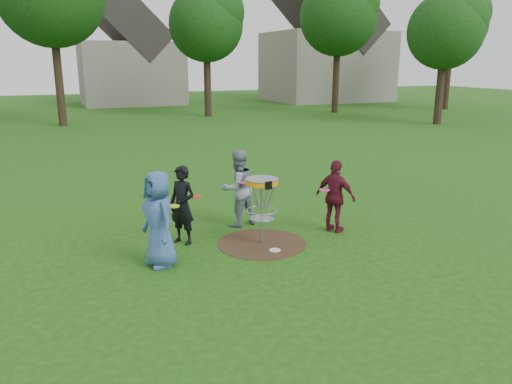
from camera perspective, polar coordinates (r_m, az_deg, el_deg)
name	(u,v)px	position (r m, az deg, el deg)	size (l,w,h in m)	color
ground	(262,243)	(10.09, 0.66, -5.90)	(100.00, 100.00, 0.00)	#19470F
dirt_patch	(262,243)	(10.09, 0.66, -5.88)	(1.80, 1.80, 0.01)	#47331E
player_blue	(159,219)	(8.94, -11.04, -3.06)	(0.85, 0.55, 1.73)	#365996
player_black	(182,205)	(9.99, -8.42, -1.50)	(0.58, 0.38, 1.58)	black
player_grey	(238,188)	(10.95, -2.10, 0.45)	(0.83, 0.65, 1.71)	gray
player_maroon	(335,197)	(10.68, 9.07, -0.52)	(0.91, 0.38, 1.56)	maroon
disc_on_grass	(275,250)	(9.72, 2.17, -6.67)	(0.22, 0.22, 0.02)	silver
disc_golf_basket	(262,195)	(9.77, 0.67, -0.31)	(0.66, 0.67, 1.38)	#9EA0A5
held_discs	(237,193)	(9.93, -2.17, -0.13)	(3.50, 1.48, 0.13)	#AFDB18
tree_row	(120,10)	(29.75, -15.26, 19.42)	(51.20, 17.42, 9.90)	#38281C
house_row	(156,53)	(42.60, -11.40, 15.32)	(44.50, 10.65, 11.62)	gray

